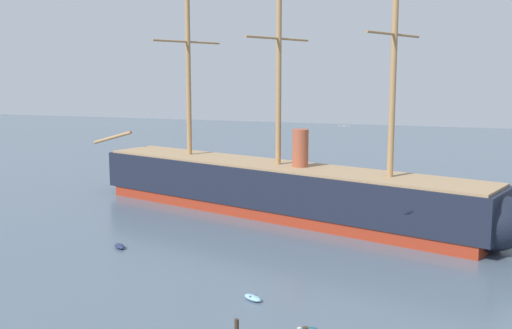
{
  "coord_description": "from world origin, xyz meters",
  "views": [
    {
      "loc": [
        18.49,
        -34.36,
        20.82
      ],
      "look_at": [
        -4.19,
        33.21,
        9.72
      ],
      "focal_mm": 42.96,
      "sensor_mm": 36.0,
      "label": 1
    }
  ],
  "objects": [
    {
      "name": "dinghy_near_centre",
      "position": [
        1.3,
        15.95,
        0.25
      ],
      "size": [
        2.25,
        1.83,
        0.49
      ],
      "color": "#7FB2D6",
      "rests_on": "ground"
    },
    {
      "name": "tall_ship",
      "position": [
        -5.94,
        48.33,
        3.92
      ],
      "size": [
        72.43,
        29.38,
        36.01
      ],
      "color": "maroon",
      "rests_on": "ground"
    },
    {
      "name": "sailboat_far_left",
      "position": [
        -28.43,
        54.86,
        0.5
      ],
      "size": [
        2.85,
        4.71,
        5.89
      ],
      "color": "#B22D28",
      "rests_on": "ground"
    },
    {
      "name": "dinghy_mid_left",
      "position": [
        -18.86,
        26.5,
        0.26
      ],
      "size": [
        2.27,
        2.04,
        0.51
      ],
      "color": "#1E284C",
      "rests_on": "ground"
    },
    {
      "name": "dinghy_distant_centre",
      "position": [
        0.4,
        64.07,
        0.32
      ],
      "size": [
        2.71,
        1.21,
        0.64
      ],
      "color": "#B22D28",
      "rests_on": "ground"
    },
    {
      "name": "seagull_in_flight",
      "position": [
        7.19,
        27.62,
        15.1
      ],
      "size": [
        1.31,
        0.41,
        0.14
      ],
      "color": "silver"
    }
  ]
}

